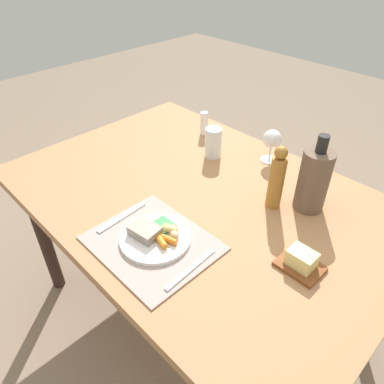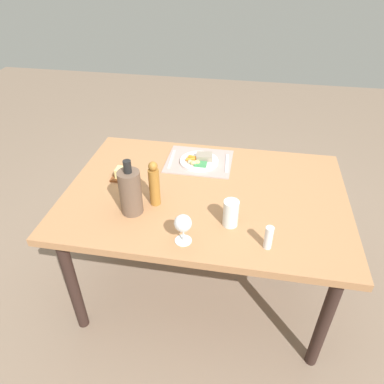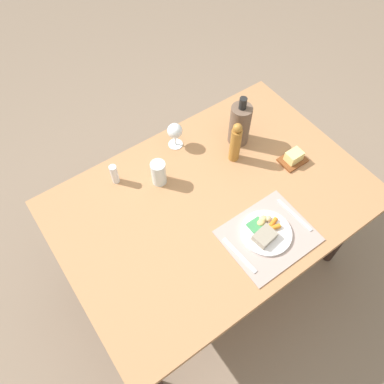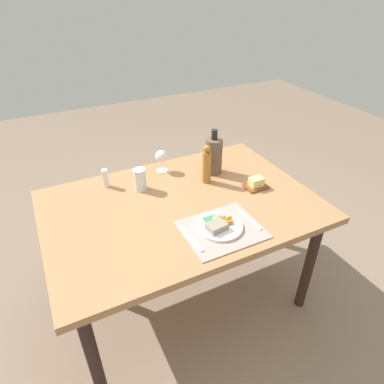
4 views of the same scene
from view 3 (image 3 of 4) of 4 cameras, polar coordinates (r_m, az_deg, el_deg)
name	(u,v)px [view 3 (image 3 of 4)]	position (r m, az deg, el deg)	size (l,w,h in m)	color
ground_plane	(208,262)	(2.45, 2.43, -10.39)	(8.00, 8.00, 0.00)	#846E5B
dining_table	(213,208)	(1.86, 3.15, -2.37)	(1.46, 1.00, 0.74)	#AE784D
placemat	(268,236)	(1.73, 11.32, -6.43)	(0.38, 0.32, 0.01)	#AC948B
dinner_plate	(266,232)	(1.72, 10.93, -5.86)	(0.23, 0.23, 0.05)	white
fork	(239,255)	(1.67, 7.07, -9.33)	(0.02, 0.20, 0.01)	silver
knife	(294,215)	(1.81, 15.02, -3.31)	(0.01, 0.21, 0.01)	silver
salt_shaker	(114,174)	(1.85, -11.50, 2.64)	(0.04, 0.04, 0.11)	white
wine_glass	(175,132)	(1.93, -2.58, 9.01)	(0.08, 0.08, 0.14)	white
butter_dish	(293,158)	(1.98, 14.90, 4.97)	(0.13, 0.10, 0.06)	brown
water_tumbler	(159,174)	(1.82, -4.98, 2.72)	(0.07, 0.07, 0.13)	silver
cooler_bottle	(240,124)	(1.95, 7.15, 10.03)	(0.11, 0.11, 0.29)	brown
pepper_mill	(236,143)	(1.87, 6.52, 7.32)	(0.05, 0.05, 0.24)	#A46D2A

